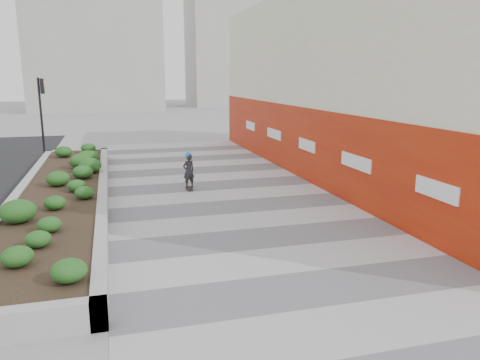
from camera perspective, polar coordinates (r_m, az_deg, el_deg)
The scene contains 9 objects.
ground at distance 11.11m, azimuth 5.68°, elevation -10.03°, with size 160.00×160.00×0.00m, color gray.
walkway at distance 13.78m, azimuth 1.17°, elevation -5.44°, with size 8.00×36.00×0.01m, color #A8A8AD.
building at distance 21.42m, azimuth 14.91°, elevation 11.37°, with size 6.04×24.08×8.00m.
planter at distance 17.07m, azimuth -20.90°, elevation -1.29°, with size 3.00×18.00×0.90m.
traffic_signal_near at distance 27.31m, azimuth -23.02°, elevation 8.41°, with size 0.33×0.28×4.20m.
distant_bldg_north_l at distance 64.82m, azimuth -17.33°, elevation 17.06°, with size 16.00×12.00×20.00m, color #ADAAA3.
distant_bldg_north_r at distance 72.46m, azimuth -0.44°, elevation 18.65°, with size 14.00×10.00×24.00m, color #ADAAA3.
manhole_cover at distance 13.92m, azimuth 3.15°, elevation -5.27°, with size 0.44×0.44×0.01m, color #595654.
skateboarder at distance 17.87m, azimuth -6.28°, elevation 1.12°, with size 0.56×0.72×1.47m.
Camera 1 is at (-3.78, -9.55, 4.25)m, focal length 35.00 mm.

